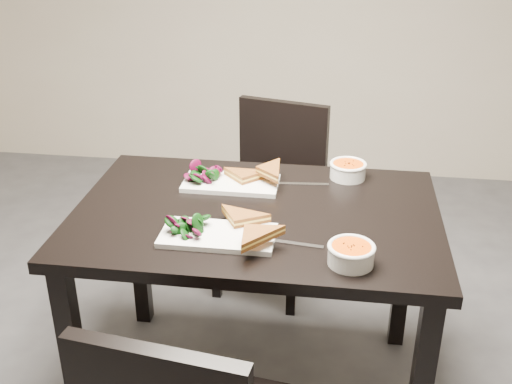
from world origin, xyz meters
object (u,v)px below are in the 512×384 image
at_px(table, 256,237).
at_px(soup_bowl_near, 351,253).
at_px(plate_near, 218,236).
at_px(soup_bowl_far, 348,169).
at_px(chair_far, 274,185).
at_px(plate_far, 231,183).

xyz_separation_m(table, soup_bowl_near, (0.31, -0.28, 0.13)).
bearing_deg(plate_near, soup_bowl_near, -12.43).
xyz_separation_m(soup_bowl_near, soup_bowl_far, (-0.01, 0.58, -0.00)).
height_order(soup_bowl_near, soup_bowl_far, same).
distance_m(chair_far, plate_far, 0.64).
xyz_separation_m(chair_far, soup_bowl_far, (0.32, -0.45, 0.30)).
xyz_separation_m(plate_far, soup_bowl_far, (0.41, 0.12, 0.03)).
xyz_separation_m(table, soup_bowl_far, (0.30, 0.31, 0.13)).
distance_m(chair_far, soup_bowl_far, 0.63).
bearing_deg(table, plate_near, -115.36).
height_order(table, chair_far, chair_far).
distance_m(table, chair_far, 0.78).
relative_size(chair_far, soup_bowl_near, 6.26).
height_order(plate_near, plate_far, same).
bearing_deg(table, soup_bowl_near, -41.93).
relative_size(plate_near, plate_far, 1.03).
distance_m(plate_near, soup_bowl_far, 0.63).
height_order(soup_bowl_near, plate_far, soup_bowl_near).
xyz_separation_m(chair_far, plate_near, (-0.07, -0.95, 0.27)).
bearing_deg(soup_bowl_near, soup_bowl_far, 91.28).
bearing_deg(soup_bowl_near, chair_far, 107.74).
bearing_deg(soup_bowl_far, soup_bowl_near, -88.72).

